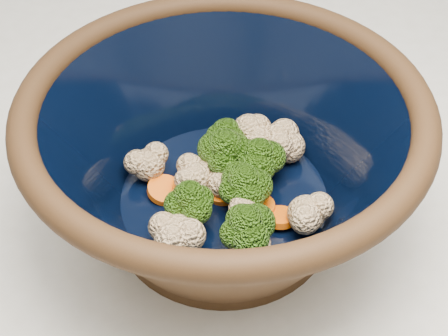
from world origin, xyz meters
name	(u,v)px	position (x,y,z in m)	size (l,w,h in m)	color
mixing_bowl	(224,156)	(-0.11, -0.03, 0.98)	(0.34, 0.34, 0.14)	black
vegetable_pile	(232,180)	(-0.11, -0.03, 0.96)	(0.16, 0.15, 0.06)	#608442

